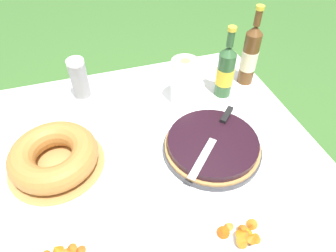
# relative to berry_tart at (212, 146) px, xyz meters

# --- Properties ---
(ground_plane) EXTENTS (16.00, 16.00, 0.00)m
(ground_plane) POSITION_rel_berry_tart_xyz_m (-0.42, 0.07, -0.78)
(ground_plane) COLOR #3D6B2D
(garden_table) EXTENTS (1.62, 1.08, 0.74)m
(garden_table) POSITION_rel_berry_tart_xyz_m (-0.42, 0.07, -0.10)
(garden_table) COLOR #A87A47
(garden_table) RESTS_ON ground_plane
(tablecloth) EXTENTS (1.63, 1.09, 0.10)m
(tablecloth) POSITION_rel_berry_tart_xyz_m (-0.42, 0.07, -0.04)
(tablecloth) COLOR white
(tablecloth) RESTS_ON garden_table
(berry_tart) EXTENTS (0.36, 0.36, 0.06)m
(berry_tart) POSITION_rel_berry_tart_xyz_m (0.00, 0.00, 0.00)
(berry_tart) COLOR #38383D
(berry_tart) RESTS_ON tablecloth
(serving_knife) EXTENTS (0.28, 0.28, 0.01)m
(serving_knife) POSITION_rel_berry_tart_xyz_m (0.02, 0.02, 0.04)
(serving_knife) COLOR silver
(serving_knife) RESTS_ON berry_tart
(bundt_cake) EXTENTS (0.33, 0.33, 0.10)m
(bundt_cake) POSITION_rel_berry_tart_xyz_m (-0.54, 0.10, 0.02)
(bundt_cake) COLOR #B78447
(bundt_cake) RESTS_ON tablecloth
(cup_stack) EXTENTS (0.07, 0.07, 0.19)m
(cup_stack) POSITION_rel_berry_tart_xyz_m (-0.41, 0.45, 0.07)
(cup_stack) COLOR white
(cup_stack) RESTS_ON tablecloth
(cider_bottle_green) EXTENTS (0.07, 0.07, 0.31)m
(cider_bottle_green) POSITION_rel_berry_tart_xyz_m (0.18, 0.30, 0.09)
(cider_bottle_green) COLOR #2D562D
(cider_bottle_green) RESTS_ON tablecloth
(cider_bottle_amber) EXTENTS (0.07, 0.07, 0.36)m
(cider_bottle_amber) POSITION_rel_berry_tart_xyz_m (0.32, 0.35, 0.11)
(cider_bottle_amber) COLOR brown
(cider_bottle_amber) RESTS_ON tablecloth
(snack_plate_near) EXTENTS (0.21, 0.21, 0.06)m
(snack_plate_near) POSITION_rel_berry_tart_xyz_m (-0.05, -0.33, -0.01)
(snack_plate_near) COLOR white
(snack_plate_near) RESTS_ON tablecloth
(paper_towel_roll) EXTENTS (0.11, 0.11, 0.20)m
(paper_towel_roll) POSITION_rel_berry_tart_xyz_m (-0.00, 0.30, 0.07)
(paper_towel_roll) COLOR white
(paper_towel_roll) RESTS_ON tablecloth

